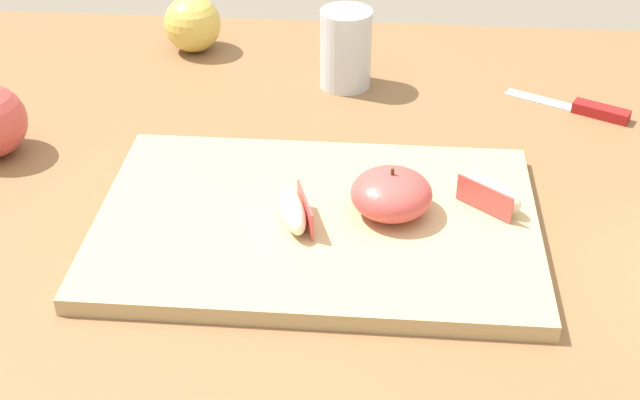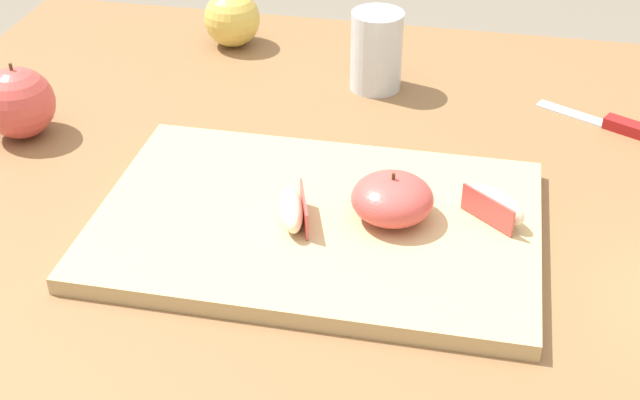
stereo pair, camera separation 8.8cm
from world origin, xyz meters
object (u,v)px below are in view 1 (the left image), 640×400
object	(u,v)px
apple_wedge_back	(294,211)
apple_wedge_right	(491,194)
cutting_board	(320,223)
apple_half_skin_up	(391,194)
drinking_glass_water	(346,49)
paring_knife	(590,110)
whole_apple_golden	(192,24)

from	to	relation	value
apple_wedge_back	apple_wedge_right	world-z (taller)	same
cutting_board	apple_half_skin_up	size ratio (longest dim) A/B	5.38
apple_half_skin_up	drinking_glass_water	distance (m)	0.33
drinking_glass_water	paring_knife	bearing A→B (deg)	-10.20
cutting_board	apple_half_skin_up	bearing A→B (deg)	10.20
cutting_board	paring_knife	distance (m)	0.42
apple_wedge_back	whole_apple_golden	size ratio (longest dim) A/B	0.84
cutting_board	drinking_glass_water	world-z (taller)	drinking_glass_water
cutting_board	apple_wedge_right	bearing A→B (deg)	10.44
apple_wedge_back	apple_wedge_right	size ratio (longest dim) A/B	1.07
whole_apple_golden	cutting_board	bearing A→B (deg)	-63.17
drinking_glass_water	apple_wedge_right	bearing A→B (deg)	-61.24
paring_knife	whole_apple_golden	xyz separation A→B (m)	(-0.54, 0.15, 0.03)
paring_knife	cutting_board	bearing A→B (deg)	-138.95
whole_apple_golden	drinking_glass_water	bearing A→B (deg)	-22.82
drinking_glass_water	apple_wedge_back	bearing A→B (deg)	-95.17
paring_knife	whole_apple_golden	distance (m)	0.56
cutting_board	apple_wedge_back	world-z (taller)	apple_wedge_back
apple_half_skin_up	apple_wedge_right	bearing A→B (deg)	10.60
apple_half_skin_up	paring_knife	size ratio (longest dim) A/B	0.55
cutting_board	drinking_glass_water	bearing A→B (deg)	88.85
cutting_board	drinking_glass_water	xyz separation A→B (m)	(0.01, 0.34, 0.04)
apple_wedge_right	apple_half_skin_up	bearing A→B (deg)	-169.40
apple_wedge_right	whole_apple_golden	distance (m)	0.56
apple_wedge_right	whole_apple_golden	world-z (taller)	whole_apple_golden
apple_wedge_back	apple_wedge_right	distance (m)	0.20
cutting_board	whole_apple_golden	bearing A→B (deg)	116.83
whole_apple_golden	apple_half_skin_up	bearing A→B (deg)	-55.29
apple_wedge_back	drinking_glass_water	distance (m)	0.35
cutting_board	apple_wedge_back	bearing A→B (deg)	-148.24
apple_wedge_right	drinking_glass_water	bearing A→B (deg)	118.76
cutting_board	apple_wedge_back	size ratio (longest dim) A/B	6.03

